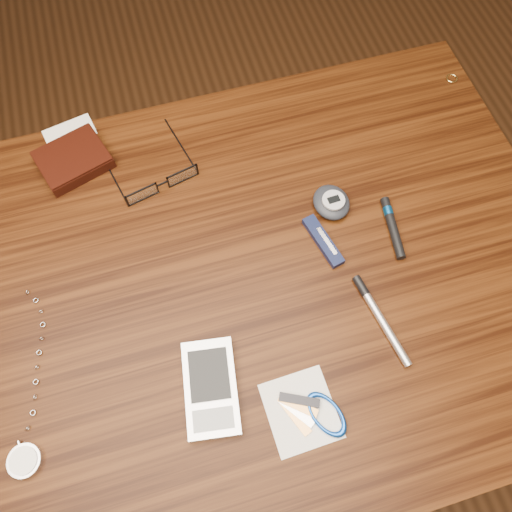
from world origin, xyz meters
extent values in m
plane|color=#472814|center=(0.00, 0.00, 0.00)|extent=(3.80, 3.80, 0.00)
cube|color=#351908|center=(0.00, 0.00, 0.73)|extent=(1.00, 0.70, 0.03)
cylinder|color=#4C2814|center=(0.45, -0.30, 0.36)|extent=(0.05, 0.05, 0.71)
cylinder|color=#4C2814|center=(-0.45, 0.30, 0.36)|extent=(0.05, 0.05, 0.71)
cylinder|color=#4C2814|center=(0.45, 0.30, 0.36)|extent=(0.05, 0.05, 0.71)
cube|color=black|center=(-0.19, 0.27, 0.76)|extent=(0.13, 0.11, 0.02)
cube|color=black|center=(-0.19, 0.27, 0.77)|extent=(0.12, 0.11, 0.00)
cube|color=silver|center=(-0.19, 0.33, 0.75)|extent=(0.09, 0.06, 0.00)
cube|color=black|center=(-0.10, 0.17, 0.76)|extent=(0.05, 0.01, 0.03)
cube|color=white|center=(-0.10, 0.17, 0.76)|extent=(0.05, 0.01, 0.02)
cylinder|color=black|center=(-0.14, 0.23, 0.75)|extent=(0.03, 0.12, 0.00)
cube|color=black|center=(-0.03, 0.19, 0.76)|extent=(0.05, 0.01, 0.03)
cube|color=white|center=(-0.03, 0.19, 0.76)|extent=(0.05, 0.01, 0.02)
cylinder|color=black|center=(-0.02, 0.26, 0.75)|extent=(0.03, 0.12, 0.00)
cube|color=black|center=(-0.06, 0.18, 0.77)|extent=(0.02, 0.01, 0.00)
torus|color=#E8C165|center=(0.47, 0.26, 0.75)|extent=(0.02, 0.02, 0.00)
cylinder|color=#B5B5B9|center=(-0.31, -0.16, 0.75)|extent=(0.04, 0.04, 0.01)
cylinder|color=white|center=(-0.31, -0.16, 0.76)|extent=(0.03, 0.03, 0.00)
cylinder|color=#B5B5B9|center=(-0.31, -0.13, 0.75)|extent=(0.01, 0.01, 0.01)
torus|color=#B5B5B9|center=(-0.30, -0.12, 0.75)|extent=(0.01, 0.01, 0.01)
torus|color=#B5B5B9|center=(-0.29, -0.10, 0.75)|extent=(0.01, 0.01, 0.00)
torus|color=#B5B5B9|center=(-0.29, -0.08, 0.75)|extent=(0.01, 0.01, 0.01)
torus|color=#B5B5B9|center=(-0.29, -0.06, 0.75)|extent=(0.01, 0.01, 0.00)
torus|color=#B5B5B9|center=(-0.28, -0.04, 0.75)|extent=(0.01, 0.01, 0.01)
torus|color=#B5B5B9|center=(-0.28, -0.03, 0.75)|extent=(0.01, 0.01, 0.00)
torus|color=#B5B5B9|center=(-0.27, -0.01, 0.75)|extent=(0.01, 0.00, 0.01)
torus|color=#B5B5B9|center=(-0.27, 0.01, 0.75)|extent=(0.01, 0.01, 0.00)
torus|color=#B5B5B9|center=(-0.27, 0.03, 0.75)|extent=(0.01, 0.00, 0.01)
torus|color=#B5B5B9|center=(-0.28, 0.05, 0.75)|extent=(0.01, 0.01, 0.00)
torus|color=#B5B5B9|center=(-0.29, 0.07, 0.75)|extent=(0.01, 0.01, 0.01)
cube|color=silver|center=(-0.07, -0.14, 0.76)|extent=(0.08, 0.13, 0.02)
cube|color=black|center=(-0.07, -0.12, 0.77)|extent=(0.06, 0.07, 0.00)
cube|color=#909498|center=(-0.07, -0.18, 0.77)|extent=(0.05, 0.03, 0.00)
ellipsoid|color=#20242C|center=(0.18, 0.08, 0.76)|extent=(0.06, 0.07, 0.02)
cylinder|color=#ACAEB4|center=(0.18, 0.08, 0.77)|extent=(0.03, 0.03, 0.00)
cube|color=black|center=(0.18, 0.08, 0.78)|extent=(0.02, 0.01, 0.00)
cube|color=white|center=(0.04, -0.20, 0.75)|extent=(0.09, 0.10, 0.00)
torus|color=#1248B6|center=(0.07, -0.21, 0.75)|extent=(0.07, 0.07, 0.01)
cube|color=#AC783D|center=(0.03, -0.20, 0.75)|extent=(0.03, 0.05, 0.00)
cube|color=silver|center=(0.03, -0.20, 0.75)|extent=(0.04, 0.05, 0.00)
cube|color=#A07038|center=(0.03, -0.19, 0.76)|extent=(0.05, 0.04, 0.00)
cube|color=black|center=(0.04, -0.18, 0.76)|extent=(0.05, 0.03, 0.00)
cube|color=#0D1437|center=(0.14, 0.02, 0.76)|extent=(0.04, 0.09, 0.01)
cube|color=#BABABF|center=(0.15, 0.02, 0.76)|extent=(0.02, 0.05, 0.00)
cylinder|color=silver|center=(0.18, -0.11, 0.76)|extent=(0.03, 0.14, 0.01)
cylinder|color=black|center=(0.17, -0.06, 0.76)|extent=(0.02, 0.03, 0.01)
cylinder|color=black|center=(0.25, 0.01, 0.76)|extent=(0.03, 0.10, 0.01)
cylinder|color=#0F58A6|center=(0.26, 0.04, 0.76)|extent=(0.02, 0.02, 0.01)
camera|label=1|loc=(-0.04, -0.26, 1.42)|focal=35.00mm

